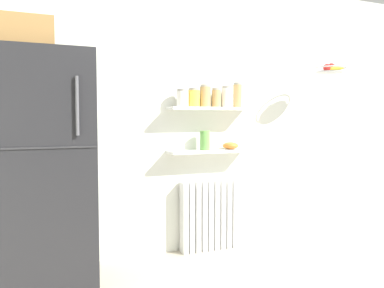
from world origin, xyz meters
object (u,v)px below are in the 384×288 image
(radiator, at_px, (209,215))
(storage_jar_4, at_px, (227,97))
(storage_jar_1, at_px, (194,98))
(storage_jar_3, at_px, (216,98))
(storage_jar_2, at_px, (205,96))
(vase, at_px, (205,140))
(storage_jar_5, at_px, (238,95))
(shelf_bowl, at_px, (231,146))
(refrigerator, at_px, (39,164))
(storage_jar_0, at_px, (183,98))
(hanging_fruit_basket, at_px, (330,69))

(radiator, relative_size, storage_jar_4, 3.31)
(storage_jar_1, distance_m, storage_jar_4, 0.34)
(storage_jar_3, relative_size, storage_jar_4, 0.90)
(storage_jar_2, xyz_separation_m, vase, (-0.00, 0.00, -0.41))
(storage_jar_5, relative_size, shelf_bowl, 1.57)
(refrigerator, height_order, storage_jar_3, refrigerator)
(storage_jar_0, height_order, storage_jar_4, storage_jar_4)
(storage_jar_4, bearing_deg, hanging_fruit_basket, -16.66)
(radiator, height_order, shelf_bowl, shelf_bowl)
(storage_jar_0, relative_size, storage_jar_1, 0.92)
(storage_jar_0, height_order, hanging_fruit_basket, hanging_fruit_basket)
(refrigerator, height_order, hanging_fruit_basket, refrigerator)
(refrigerator, xyz_separation_m, hanging_fruit_basket, (2.66, -0.06, 0.83))
(shelf_bowl, bearing_deg, storage_jar_4, 180.00)
(storage_jar_2, xyz_separation_m, hanging_fruit_basket, (1.20, -0.29, 0.28))
(storage_jar_1, distance_m, storage_jar_2, 0.11)
(storage_jar_1, distance_m, vase, 0.41)
(storage_jar_0, height_order, shelf_bowl, storage_jar_0)
(storage_jar_5, xyz_separation_m, shelf_bowl, (-0.07, 0.00, -0.49))
(storage_jar_3, distance_m, storage_jar_5, 0.23)
(vase, bearing_deg, storage_jar_1, -180.00)
(storage_jar_2, height_order, hanging_fruit_basket, hanging_fruit_basket)
(radiator, distance_m, storage_jar_0, 1.15)
(refrigerator, distance_m, storage_jar_1, 1.46)
(hanging_fruit_basket, bearing_deg, storage_jar_4, 163.34)
(refrigerator, bearing_deg, storage_jar_1, 9.79)
(storage_jar_1, relative_size, storage_jar_3, 0.96)
(radiator, relative_size, shelf_bowl, 4.38)
(storage_jar_4, height_order, storage_jar_5, storage_jar_5)
(vase, bearing_deg, storage_jar_5, -0.00)
(storage_jar_3, bearing_deg, shelf_bowl, 0.00)
(shelf_bowl, height_order, hanging_fruit_basket, hanging_fruit_basket)
(refrigerator, distance_m, radiator, 1.64)
(vase, bearing_deg, storage_jar_4, 0.00)
(vase, height_order, shelf_bowl, vase)
(storage_jar_0, distance_m, storage_jar_5, 0.57)
(storage_jar_0, xyz_separation_m, storage_jar_3, (0.34, 0.00, 0.01))
(storage_jar_5, xyz_separation_m, vase, (-0.34, 0.00, -0.43))
(storage_jar_5, bearing_deg, shelf_bowl, 180.00)
(storage_jar_5, bearing_deg, storage_jar_0, 180.00)
(storage_jar_0, relative_size, hanging_fruit_basket, 0.51)
(vase, distance_m, hanging_fruit_basket, 1.42)
(refrigerator, distance_m, storage_jar_5, 1.90)
(storage_jar_4, distance_m, shelf_bowl, 0.47)
(shelf_bowl, bearing_deg, storage_jar_0, 180.00)
(shelf_bowl, bearing_deg, radiator, 171.90)
(refrigerator, height_order, shelf_bowl, refrigerator)
(storage_jar_1, bearing_deg, storage_jar_3, 0.00)
(radiator, xyz_separation_m, storage_jar_0, (-0.28, -0.03, 1.12))
(storage_jar_4, bearing_deg, refrigerator, -172.16)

